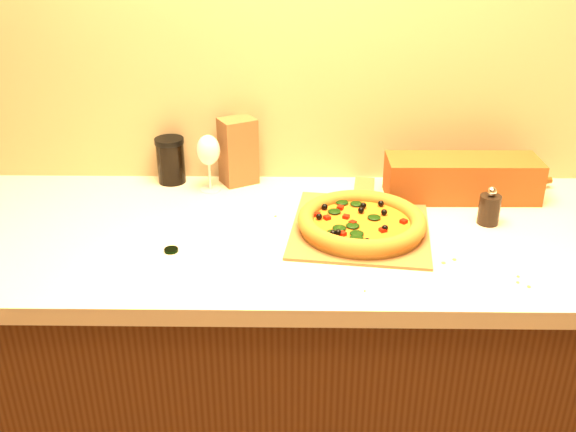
# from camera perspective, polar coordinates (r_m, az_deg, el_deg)

# --- Properties ---
(cabinet) EXTENTS (2.80, 0.65, 0.86)m
(cabinet) POSITION_cam_1_polar(r_m,az_deg,el_deg) (1.80, 3.14, -14.58)
(cabinet) COLOR #4D2610
(cabinet) RESTS_ON ground
(countertop) EXTENTS (2.84, 0.68, 0.04)m
(countertop) POSITION_cam_1_polar(r_m,az_deg,el_deg) (1.55, 3.54, -1.86)
(countertop) COLOR beige
(countertop) RESTS_ON cabinet
(pizza_peel) EXTENTS (0.37, 0.50, 0.01)m
(pizza_peel) POSITION_cam_1_polar(r_m,az_deg,el_deg) (1.56, 6.47, -0.75)
(pizza_peel) COLOR brown
(pizza_peel) RESTS_ON countertop
(pizza) EXTENTS (0.30, 0.30, 0.04)m
(pizza) POSITION_cam_1_polar(r_m,az_deg,el_deg) (1.52, 6.56, -0.56)
(pizza) COLOR #B26B2C
(pizza) RESTS_ON pizza_peel
(bottle_cap) EXTENTS (0.04, 0.04, 0.01)m
(bottle_cap) POSITION_cam_1_polar(r_m,az_deg,el_deg) (1.46, -10.34, -3.00)
(bottle_cap) COLOR black
(bottle_cap) RESTS_ON countertop
(pepper_grinder) EXTENTS (0.05, 0.05, 0.10)m
(pepper_grinder) POSITION_cam_1_polar(r_m,az_deg,el_deg) (1.62, 17.46, 0.65)
(pepper_grinder) COLOR black
(pepper_grinder) RESTS_ON countertop
(rolling_pin) EXTENTS (0.32, 0.11, 0.04)m
(rolling_pin) POSITION_cam_1_polar(r_m,az_deg,el_deg) (1.80, 18.17, 2.52)
(rolling_pin) COLOR #59240F
(rolling_pin) RESTS_ON countertop
(bread_bag) EXTENTS (0.40, 0.13, 0.11)m
(bread_bag) POSITION_cam_1_polar(r_m,az_deg,el_deg) (1.74, 15.19, 3.27)
(bread_bag) COLOR brown
(bread_bag) RESTS_ON countertop
(wine_glass) EXTENTS (0.06, 0.06, 0.16)m
(wine_glass) POSITION_cam_1_polar(r_m,az_deg,el_deg) (1.72, -7.10, 5.70)
(wine_glass) COLOR silver
(wine_glass) RESTS_ON countertop
(paper_bag) EXTENTS (0.12, 0.11, 0.18)m
(paper_bag) POSITION_cam_1_polar(r_m,az_deg,el_deg) (1.77, -4.45, 5.77)
(paper_bag) COLOR brown
(paper_bag) RESTS_ON countertop
(dark_jar) EXTENTS (0.08, 0.08, 0.13)m
(dark_jar) POSITION_cam_1_polar(r_m,az_deg,el_deg) (1.80, -10.38, 4.90)
(dark_jar) COLOR black
(dark_jar) RESTS_ON countertop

